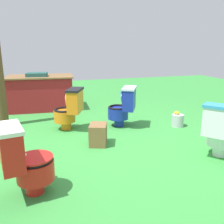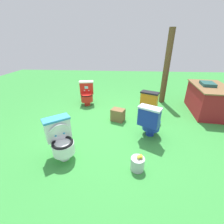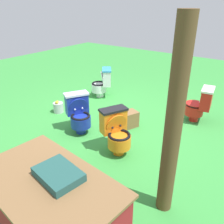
{
  "view_description": "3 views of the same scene",
  "coord_description": "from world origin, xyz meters",
  "views": [
    {
      "loc": [
        -1.15,
        -3.41,
        1.43
      ],
      "look_at": [
        -0.0,
        0.07,
        0.44
      ],
      "focal_mm": 39.52,
      "sensor_mm": 36.0,
      "label": 1
    },
    {
      "loc": [
        3.15,
        0.02,
        1.9
      ],
      "look_at": [
        -0.02,
        -0.21,
        0.35
      ],
      "focal_mm": 24.11,
      "sensor_mm": 36.0,
      "label": 2
    },
    {
      "loc": [
        -2.44,
        3.4,
        2.28
      ],
      "look_at": [
        -0.02,
        0.14,
        0.33
      ],
      "focal_mm": 38.09,
      "sensor_mm": 36.0,
      "label": 3
    }
  ],
  "objects": [
    {
      "name": "vendor_table",
      "position": [
        -0.95,
        2.4,
        0.39
      ],
      "size": [
        1.54,
        1.01,
        0.85
      ],
      "rotation": [
        0.0,
        0.0,
        -0.1
      ],
      "color": "maroon",
      "rests_on": "ground"
    },
    {
      "name": "toilet_red",
      "position": [
        -1.27,
        -1.1,
        0.37
      ],
      "size": [
        0.55,
        0.48,
        0.73
      ],
      "rotation": [
        0.0,
        0.0,
        4.88
      ],
      "color": "red",
      "rests_on": "ground"
    },
    {
      "name": "ground",
      "position": [
        0.0,
        0.0,
        0.0
      ],
      "size": [
        14.0,
        14.0,
        0.0
      ],
      "primitive_type": "plane",
      "color": "green"
    },
    {
      "name": "toilet_orange",
      "position": [
        -0.55,
        0.74,
        0.37
      ],
      "size": [
        0.62,
        0.57,
        0.73
      ],
      "rotation": [
        0.0,
        0.0,
        1.13
      ],
      "color": "orange",
      "rests_on": "ground"
    },
    {
      "name": "lemon_bucket",
      "position": [
        1.33,
        0.29,
        0.12
      ],
      "size": [
        0.22,
        0.22,
        0.28
      ],
      "color": "#B7B7BF",
      "rests_on": "ground"
    },
    {
      "name": "small_crate",
      "position": [
        -0.27,
        -0.08,
        0.16
      ],
      "size": [
        0.34,
        0.38,
        0.31
      ],
      "primitive_type": "cube",
      "rotation": [
        0.0,
        0.0,
        1.2
      ],
      "color": "brown",
      "rests_on": "ground"
    },
    {
      "name": "toilet_blue",
      "position": [
        0.39,
        0.61,
        0.37
      ],
      "size": [
        0.63,
        0.59,
        0.73
      ],
      "rotation": [
        0.0,
        0.0,
        1.05
      ],
      "color": "#192D9E",
      "rests_on": "ground"
    },
    {
      "name": "toilet_white",
      "position": [
        1.12,
        -1.01,
        0.37
      ],
      "size": [
        0.64,
        0.62,
        0.73
      ],
      "rotation": [
        0.0,
        0.0,
        5.37
      ],
      "color": "white",
      "rests_on": "ground"
    },
    {
      "name": "wooden_post",
      "position": [
        -1.68,
        1.34,
        1.1
      ],
      "size": [
        0.18,
        0.18,
        2.2
      ],
      "primitive_type": "cylinder",
      "color": "brown",
      "rests_on": "ground"
    }
  ]
}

